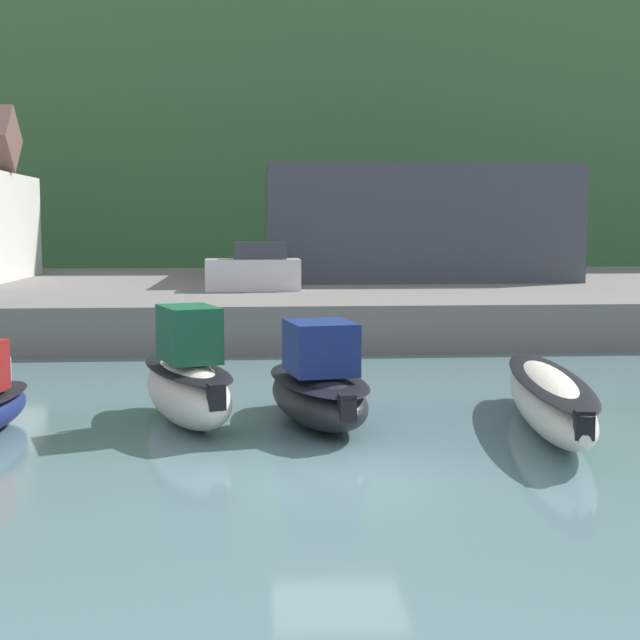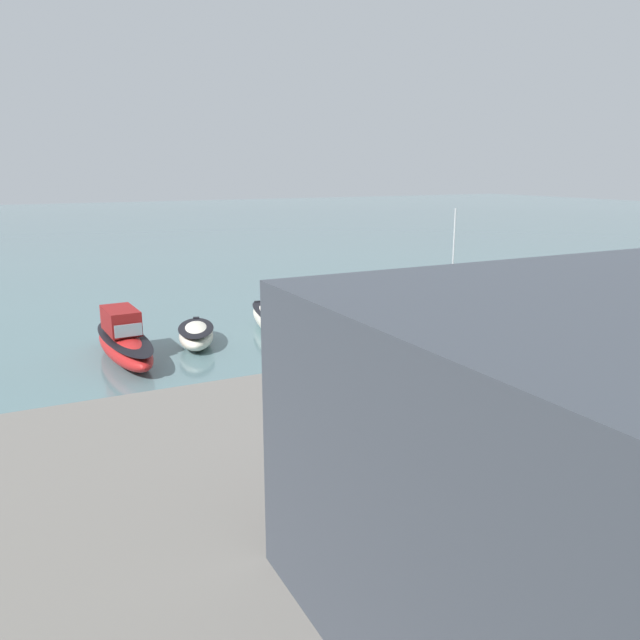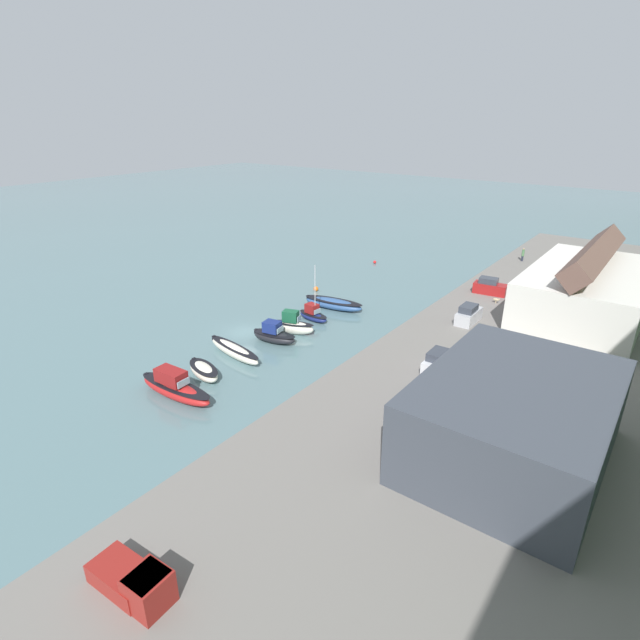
% 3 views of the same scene
% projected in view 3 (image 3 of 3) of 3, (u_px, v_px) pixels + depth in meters
% --- Properties ---
extents(ground_plane, '(320.00, 320.00, 0.00)m').
position_uv_depth(ground_plane, '(245.00, 332.00, 59.05)').
color(ground_plane, slate).
extents(quay_promenade, '(135.95, 28.67, 1.79)m').
position_uv_depth(quay_promenade, '(499.00, 408.00, 42.16)').
color(quay_promenade, slate).
rests_on(quay_promenade, ground_plane).
extents(harbor_clubhouse, '(22.45, 12.27, 9.07)m').
position_uv_depth(harbor_clubhouse, '(587.00, 289.00, 58.28)').
color(harbor_clubhouse, silver).
rests_on(harbor_clubhouse, quay_promenade).
extents(yacht_club_building, '(15.83, 11.52, 5.96)m').
position_uv_depth(yacht_club_building, '(514.00, 419.00, 33.81)').
color(yacht_club_building, '#3D424C').
rests_on(yacht_club_building, quay_promenade).
extents(moored_boat_0, '(3.47, 8.58, 1.34)m').
position_uv_depth(moored_boat_0, '(333.00, 304.00, 66.00)').
color(moored_boat_0, '#33568E').
rests_on(moored_boat_0, ground_plane).
extents(moored_boat_1, '(2.17, 4.56, 7.24)m').
position_uv_depth(moored_boat_1, '(313.00, 314.00, 62.26)').
color(moored_boat_1, navy).
rests_on(moored_boat_1, ground_plane).
extents(moored_boat_2, '(3.20, 5.40, 2.85)m').
position_uv_depth(moored_boat_2, '(292.00, 325.00, 58.33)').
color(moored_boat_2, white).
rests_on(moored_boat_2, ground_plane).
extents(moored_boat_3, '(2.92, 5.55, 2.48)m').
position_uv_depth(moored_boat_3, '(274.00, 335.00, 56.19)').
color(moored_boat_3, black).
rests_on(moored_boat_3, ground_plane).
extents(moored_boat_4, '(2.75, 8.32, 1.37)m').
position_uv_depth(moored_boat_4, '(234.00, 351.00, 52.84)').
color(moored_boat_4, white).
rests_on(moored_boat_4, ground_plane).
extents(moored_boat_5, '(3.28, 5.22, 1.26)m').
position_uv_depth(moored_boat_5, '(204.00, 371.00, 48.80)').
color(moored_boat_5, white).
rests_on(moored_boat_5, ground_plane).
extents(moored_boat_6, '(2.54, 8.66, 2.70)m').
position_uv_depth(moored_boat_6, '(175.00, 388.00, 45.19)').
color(moored_boat_6, red).
rests_on(moored_boat_6, ground_plane).
extents(parked_car_0, '(2.25, 4.37, 2.16)m').
position_uv_depth(parked_car_0, '(490.00, 287.00, 66.09)').
color(parked_car_0, maroon).
rests_on(parked_car_0, quay_promenade).
extents(parked_car_1, '(4.24, 1.91, 2.16)m').
position_uv_depth(parked_car_1, '(439.00, 362.00, 46.06)').
color(parked_car_1, silver).
rests_on(parked_car_1, quay_promenade).
extents(parked_car_3, '(4.21, 1.83, 2.16)m').
position_uv_depth(parked_car_3, '(469.00, 315.00, 56.97)').
color(parked_car_3, '#B7B7BC').
rests_on(parked_car_3, quay_promenade).
extents(pickup_truck_0, '(2.21, 4.83, 1.90)m').
position_uv_depth(pickup_truck_0, '(136.00, 582.00, 24.54)').
color(pickup_truck_0, maroon).
rests_on(pickup_truck_0, quay_promenade).
extents(person_on_quay, '(0.40, 0.40, 2.14)m').
position_uv_depth(person_on_quay, '(523.00, 254.00, 80.72)').
color(person_on_quay, '#232838').
rests_on(person_on_quay, quay_promenade).
extents(dog_on_quay, '(0.31, 0.87, 0.68)m').
position_uv_depth(dog_on_quay, '(496.00, 300.00, 62.92)').
color(dog_on_quay, tan).
rests_on(dog_on_quay, quay_promenade).
extents(mooring_buoy_0, '(0.72, 0.72, 0.72)m').
position_uv_depth(mooring_buoy_0, '(316.00, 289.00, 72.64)').
color(mooring_buoy_0, orange).
rests_on(mooring_buoy_0, ground_plane).
extents(mooring_buoy_1, '(0.53, 0.53, 0.53)m').
position_uv_depth(mooring_buoy_1, '(375.00, 262.00, 86.10)').
color(mooring_buoy_1, red).
rests_on(mooring_buoy_1, ground_plane).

